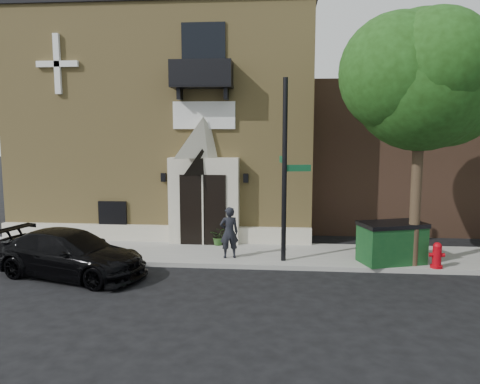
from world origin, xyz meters
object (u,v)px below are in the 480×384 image
Objects in this scene: street_sign at (285,171)px; dumpster at (392,242)px; fire_hydrant at (437,255)px; pedestrian_near at (229,232)px; black_sedan at (70,254)px.

street_sign is 4.11m from dumpster.
fire_hydrant is 1.37m from dumpster.
fire_hydrant is 6.53m from pedestrian_near.
fire_hydrant is (4.68, -0.42, -2.54)m from street_sign.
street_sign reaches higher than fire_hydrant.
fire_hydrant is at bearing -38.82° from dumpster.
street_sign is (6.37, 1.77, 2.39)m from black_sedan.
black_sedan is 2.12× the size of dumpster.
pedestrian_near is (-1.81, 0.16, -2.08)m from street_sign.
fire_hydrant is (11.05, 1.35, -0.15)m from black_sedan.
black_sedan is 7.03m from street_sign.
black_sedan is 11.14m from fire_hydrant.
street_sign is 2.76m from pedestrian_near.
street_sign is at bearing 174.88° from fire_hydrant.
fire_hydrant is at bearing -15.19° from street_sign.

